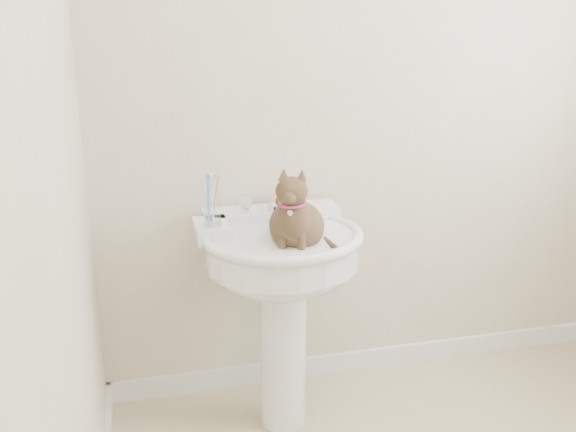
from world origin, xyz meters
TOP-DOWN VIEW (x-y plane):
  - wall_back at (0.00, 1.10)m, footprint 2.20×0.00m
  - wall_left at (-1.10, 0.00)m, footprint 0.00×2.20m
  - baseboard_back at (0.00, 1.09)m, footprint 2.20×0.02m
  - pedestal_sink at (-0.44, 0.81)m, footprint 0.59×0.58m
  - faucet at (-0.43, 0.95)m, footprint 0.28×0.12m
  - soap_bar at (-0.37, 1.04)m, footprint 0.10×0.07m
  - toothbrush_cup at (-0.67, 0.85)m, footprint 0.07×0.07m
  - cat at (-0.40, 0.73)m, footprint 0.21×0.26m

SIDE VIEW (x-z plane):
  - baseboard_back at x=0.00m, z-range 0.00..0.09m
  - pedestal_sink at x=-0.44m, z-range 0.23..1.04m
  - soap_bar at x=-0.37m, z-range 0.81..0.84m
  - cat at x=-0.40m, z-range 0.66..1.04m
  - faucet at x=-0.43m, z-range 0.78..0.92m
  - toothbrush_cup at x=-0.67m, z-range 0.77..0.95m
  - wall_back at x=0.00m, z-range 0.00..2.50m
  - wall_left at x=-1.10m, z-range 0.00..2.50m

